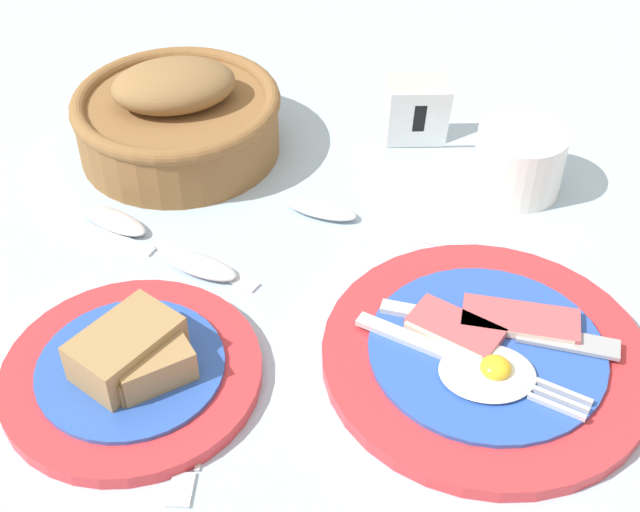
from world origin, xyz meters
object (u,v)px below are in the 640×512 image
at_px(number_card, 418,114).
at_px(bread_basket, 177,116).
at_px(teaspoon_stray, 348,216).
at_px(breakfast_plate, 486,354).
at_px(teaspoon_by_saucer, 138,232).
at_px(bread_plate, 133,367).
at_px(teaspoon_near_cup, 174,257).
at_px(sugar_cup, 519,159).

bearing_deg(number_card, bread_basket, -179.69).
bearing_deg(teaspoon_stray, bread_basket, -12.42).
distance_m(breakfast_plate, teaspoon_by_saucer, 0.33).
bearing_deg(breakfast_plate, teaspoon_stray, 124.09).
bearing_deg(bread_plate, teaspoon_by_saucer, 101.71).
bearing_deg(bread_plate, breakfast_plate, 7.65).
height_order(breakfast_plate, teaspoon_stray, breakfast_plate).
xyz_separation_m(bread_plate, teaspoon_near_cup, (0.00, 0.14, -0.01)).
relative_size(teaspoon_by_saucer, teaspoon_stray, 0.94).
height_order(breakfast_plate, bread_plate, bread_plate).
bearing_deg(teaspoon_by_saucer, breakfast_plate, -174.97).
height_order(bread_plate, sugar_cup, sugar_cup).
relative_size(breakfast_plate, sugar_cup, 3.01).
bearing_deg(breakfast_plate, sugar_cup, 78.86).
xyz_separation_m(breakfast_plate, teaspoon_by_saucer, (-0.30, 0.13, -0.00)).
relative_size(sugar_cup, teaspoon_near_cup, 0.45).
bearing_deg(teaspoon_stray, sugar_cup, -140.56).
relative_size(bread_basket, teaspoon_by_saucer, 1.15).
xyz_separation_m(number_card, teaspoon_by_saucer, (-0.25, -0.16, -0.03)).
bearing_deg(sugar_cup, teaspoon_near_cup, -157.38).
bearing_deg(breakfast_plate, bread_basket, 136.76).
height_order(sugar_cup, teaspoon_stray, sugar_cup).
xyz_separation_m(bread_basket, teaspoon_stray, (0.17, -0.10, -0.04)).
height_order(teaspoon_by_saucer, teaspoon_near_cup, same).
height_order(breakfast_plate, number_card, number_card).
distance_m(number_card, teaspoon_by_saucer, 0.30).
bearing_deg(number_card, teaspoon_stray, -121.92).
bearing_deg(sugar_cup, bread_basket, 172.84).
bearing_deg(sugar_cup, number_card, 145.47).
bearing_deg(teaspoon_near_cup, number_card, 65.25).
xyz_separation_m(number_card, teaspoon_stray, (-0.06, -0.13, -0.03)).
xyz_separation_m(sugar_cup, bread_basket, (-0.33, 0.04, 0.01)).
bearing_deg(bread_basket, teaspoon_near_cup, -81.54).
bearing_deg(sugar_cup, bread_plate, -139.69).
xyz_separation_m(bread_basket, teaspoon_by_saucer, (-0.01, -0.14, -0.04)).
height_order(sugar_cup, bread_basket, bread_basket).
distance_m(number_card, teaspoon_stray, 0.15).
xyz_separation_m(breakfast_plate, number_card, (-0.05, 0.29, 0.03)).
distance_m(bread_basket, teaspoon_by_saucer, 0.14).
relative_size(bread_basket, teaspoon_near_cup, 1.11).
relative_size(bread_plate, sugar_cup, 2.34).
bearing_deg(bread_plate, bread_basket, 93.90).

